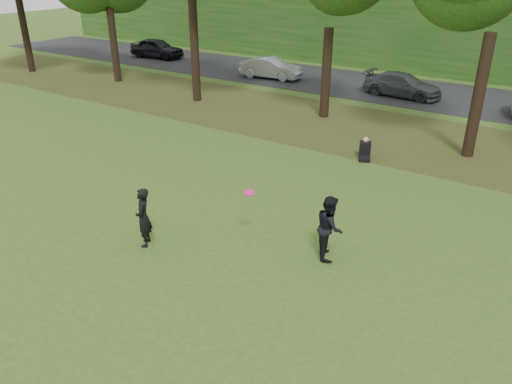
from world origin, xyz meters
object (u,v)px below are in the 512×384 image
Objects in this scene: player_right at (330,227)px; frisbee at (249,193)px; player_left at (143,217)px; seated_person at (365,151)px.

frisbee is at bearing 73.21° from player_right.
player_right is (4.33, 2.20, 0.03)m from player_left.
player_left is 9.54m from seated_person.
player_left is at bearing -142.95° from frisbee.
player_right reaches higher than frisbee.
player_left is 1.97× the size of seated_person.
player_right is at bearing 13.88° from frisbee.
player_right is 2.25m from frisbee.
frisbee is at bearing -114.96° from seated_person.
frisbee is 0.39× the size of seated_person.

